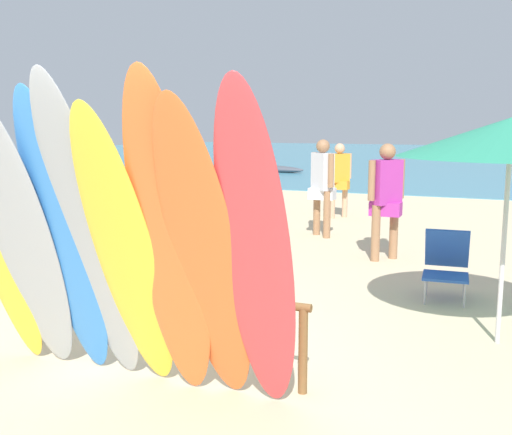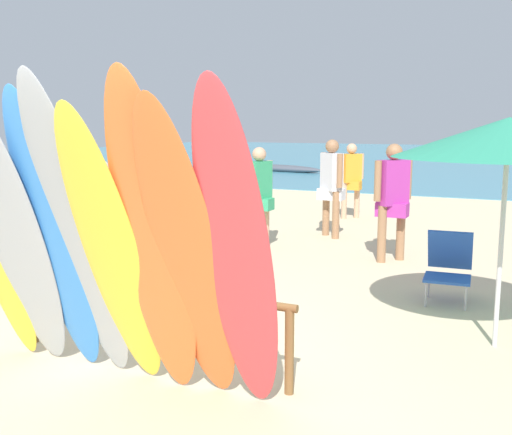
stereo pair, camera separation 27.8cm
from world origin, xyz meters
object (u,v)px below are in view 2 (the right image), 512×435
at_px(surfboard_yellow_4, 112,254).
at_px(beach_umbrella, 508,138).
at_px(beach_chair_red, 449,264).
at_px(surfboard_grey_3, 77,235).
at_px(distant_boat, 281,168).
at_px(surfboard_red_7, 238,258).
at_px(surfboard_orange_5, 154,245).
at_px(surfboard_orange_6, 188,260).
at_px(beachgoer_near_rack, 103,211).
at_px(beachgoer_photographing, 259,191).
at_px(surfboard_blue_2, 54,238).
at_px(surfboard_grey_1, 17,242).
at_px(surfboard_rack, 147,303).
at_px(beachgoer_strolling, 351,175).
at_px(beachgoer_midbeach, 393,194).
at_px(beachgoer_by_water, 332,181).

bearing_deg(surfboard_yellow_4, beach_umbrella, 45.63).
bearing_deg(beach_chair_red, surfboard_grey_3, -126.03).
bearing_deg(distant_boat, surfboard_red_7, -68.34).
bearing_deg(surfboard_yellow_4, surfboard_orange_5, 0.29).
bearing_deg(surfboard_orange_6, distant_boat, 112.93).
xyz_separation_m(beachgoer_near_rack, beachgoer_photographing, (1.08, 2.54, 0.05)).
relative_size(surfboard_red_7, beach_umbrella, 1.17).
bearing_deg(surfboard_orange_5, distant_boat, 105.31).
bearing_deg(surfboard_orange_6, surfboard_blue_2, 179.05).
bearing_deg(surfboard_red_7, surfboard_grey_3, 175.90).
distance_m(beach_chair_red, beach_umbrella, 2.08).
height_order(surfboard_grey_1, surfboard_yellow_4, surfboard_grey_1).
relative_size(surfboard_rack, beachgoer_strolling, 1.67).
bearing_deg(beach_chair_red, surfboard_blue_2, -129.20).
bearing_deg(beachgoer_near_rack, distant_boat, 131.86).
bearing_deg(beachgoer_midbeach, beach_umbrella, -112.88).
distance_m(surfboard_orange_5, beach_umbrella, 3.20).
distance_m(beachgoer_by_water, beach_umbrella, 5.44).
distance_m(surfboard_blue_2, distant_boat, 20.59).
bearing_deg(beachgoer_strolling, beachgoer_by_water, -131.60).
bearing_deg(beachgoer_near_rack, surfboard_orange_5, -18.66).
bearing_deg(surfboard_grey_1, beach_chair_red, 49.19).
bearing_deg(beachgoer_midbeach, distant_boat, 67.18).
xyz_separation_m(surfboard_grey_1, surfboard_grey_3, (0.60, 0.01, 0.11)).
bearing_deg(surfboard_grey_1, surfboard_grey_3, -1.77).
height_order(surfboard_yellow_4, beachgoer_strolling, surfboard_yellow_4).
distance_m(surfboard_rack, surfboard_red_7, 1.44).
height_order(surfboard_rack, surfboard_red_7, surfboard_red_7).
height_order(surfboard_grey_1, distant_boat, surfboard_grey_1).
bearing_deg(distant_boat, beachgoer_midbeach, -61.86).
xyz_separation_m(surfboard_rack, surfboard_blue_2, (-0.46, -0.52, 0.61)).
bearing_deg(beach_umbrella, beachgoer_near_rack, 174.39).
bearing_deg(beach_umbrella, surfboard_red_7, -122.96).
xyz_separation_m(surfboard_yellow_4, surfboard_orange_5, (0.38, -0.02, 0.10)).
distance_m(surfboard_blue_2, beachgoer_midbeach, 5.43).
distance_m(surfboard_rack, surfboard_grey_1, 1.13).
relative_size(surfboard_yellow_4, surfboard_orange_6, 0.98).
bearing_deg(beachgoer_by_water, surfboard_grey_3, 133.73).
relative_size(surfboard_blue_2, distant_boat, 0.61).
xyz_separation_m(surfboard_orange_6, distant_boat, (-7.44, 19.67, -0.97)).
xyz_separation_m(surfboard_grey_3, surfboard_orange_6, (0.98, -0.03, -0.09)).
bearing_deg(surfboard_grey_1, surfboard_yellow_4, -3.43).
height_order(surfboard_orange_6, beachgoer_by_water, surfboard_orange_6).
height_order(surfboard_grey_1, beachgoer_by_water, surfboard_grey_1).
relative_size(surfboard_red_7, distant_boat, 0.62).
height_order(surfboard_yellow_4, beachgoer_photographing, surfboard_yellow_4).
height_order(surfboard_grey_3, surfboard_orange_5, surfboard_grey_3).
xyz_separation_m(surfboard_blue_2, beach_chair_red, (2.51, 3.56, -0.73)).
bearing_deg(surfboard_orange_6, surfboard_grey_3, -179.61).
height_order(surfboard_rack, beach_chair_red, beach_chair_red).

